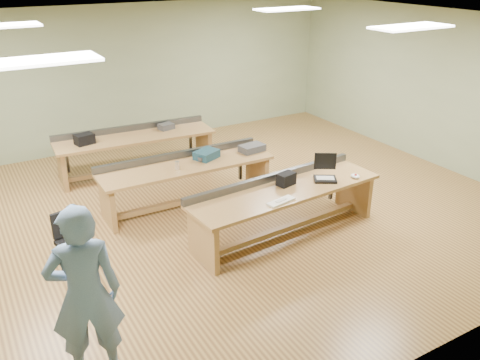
{
  "coord_description": "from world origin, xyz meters",
  "views": [
    {
      "loc": [
        -3.24,
        -6.63,
        3.88
      ],
      "look_at": [
        0.26,
        -0.6,
        0.79
      ],
      "focal_mm": 38.0,
      "sensor_mm": 36.0,
      "label": 1
    }
  ],
  "objects_px": {
    "parts_bin_grey": "(252,148)",
    "mug": "(201,159)",
    "parts_bin_teal": "(207,155)",
    "person": "(85,295)",
    "workbench_back": "(135,145)",
    "laptop_base": "(325,179)",
    "camera_bag": "(286,179)",
    "workbench_mid": "(186,175)",
    "drinks_can": "(177,165)",
    "task_chair": "(74,250)",
    "workbench_front": "(285,200)"
  },
  "relations": [
    {
      "from": "camera_bag",
      "to": "parts_bin_grey",
      "type": "height_order",
      "value": "camera_bag"
    },
    {
      "from": "laptop_base",
      "to": "camera_bag",
      "type": "relative_size",
      "value": 1.22
    },
    {
      "from": "workbench_back",
      "to": "laptop_base",
      "type": "distance_m",
      "value": 3.92
    },
    {
      "from": "camera_bag",
      "to": "parts_bin_teal",
      "type": "distance_m",
      "value": 1.65
    },
    {
      "from": "workbench_mid",
      "to": "person",
      "type": "distance_m",
      "value": 3.85
    },
    {
      "from": "camera_bag",
      "to": "parts_bin_grey",
      "type": "distance_m",
      "value": 1.5
    },
    {
      "from": "workbench_mid",
      "to": "camera_bag",
      "type": "relative_size",
      "value": 10.67
    },
    {
      "from": "task_chair",
      "to": "parts_bin_grey",
      "type": "relative_size",
      "value": 1.98
    },
    {
      "from": "task_chair",
      "to": "person",
      "type": "bearing_deg",
      "value": -109.06
    },
    {
      "from": "workbench_back",
      "to": "mug",
      "type": "height_order",
      "value": "workbench_back"
    },
    {
      "from": "workbench_mid",
      "to": "workbench_back",
      "type": "bearing_deg",
      "value": 98.47
    },
    {
      "from": "parts_bin_teal",
      "to": "person",
      "type": "bearing_deg",
      "value": -132.8
    },
    {
      "from": "parts_bin_grey",
      "to": "drinks_can",
      "type": "xyz_separation_m",
      "value": [
        -1.46,
        -0.1,
        0.01
      ]
    },
    {
      "from": "laptop_base",
      "to": "parts_bin_grey",
      "type": "bearing_deg",
      "value": 132.75
    },
    {
      "from": "camera_bag",
      "to": "mug",
      "type": "distance_m",
      "value": 1.62
    },
    {
      "from": "workbench_front",
      "to": "parts_bin_grey",
      "type": "xyz_separation_m",
      "value": [
        0.39,
        1.57,
        0.25
      ]
    },
    {
      "from": "laptop_base",
      "to": "task_chair",
      "type": "distance_m",
      "value": 3.75
    },
    {
      "from": "camera_bag",
      "to": "parts_bin_grey",
      "type": "xyz_separation_m",
      "value": [
        0.31,
        1.47,
        -0.03
      ]
    },
    {
      "from": "task_chair",
      "to": "drinks_can",
      "type": "height_order",
      "value": "drinks_can"
    },
    {
      "from": "mug",
      "to": "drinks_can",
      "type": "bearing_deg",
      "value": -168.01
    },
    {
      "from": "drinks_can",
      "to": "person",
      "type": "bearing_deg",
      "value": -127.59
    },
    {
      "from": "workbench_front",
      "to": "parts_bin_grey",
      "type": "height_order",
      "value": "parts_bin_grey"
    },
    {
      "from": "person",
      "to": "camera_bag",
      "type": "bearing_deg",
      "value": -145.29
    },
    {
      "from": "camera_bag",
      "to": "mug",
      "type": "relative_size",
      "value": 2.41
    },
    {
      "from": "parts_bin_grey",
      "to": "mug",
      "type": "relative_size",
      "value": 3.77
    },
    {
      "from": "person",
      "to": "task_chair",
      "type": "relative_size",
      "value": 2.25
    },
    {
      "from": "workbench_mid",
      "to": "person",
      "type": "relative_size",
      "value": 1.53
    },
    {
      "from": "camera_bag",
      "to": "parts_bin_teal",
      "type": "height_order",
      "value": "camera_bag"
    },
    {
      "from": "workbench_mid",
      "to": "person",
      "type": "xyz_separation_m",
      "value": [
        -2.4,
        -2.99,
        0.39
      ]
    },
    {
      "from": "drinks_can",
      "to": "parts_bin_teal",
      "type": "bearing_deg",
      "value": 17.09
    },
    {
      "from": "person",
      "to": "parts_bin_grey",
      "type": "relative_size",
      "value": 4.45
    },
    {
      "from": "laptop_base",
      "to": "camera_bag",
      "type": "xyz_separation_m",
      "value": [
        -0.61,
        0.17,
        0.07
      ]
    },
    {
      "from": "laptop_base",
      "to": "mug",
      "type": "distance_m",
      "value": 2.09
    },
    {
      "from": "workbench_front",
      "to": "mug",
      "type": "bearing_deg",
      "value": 106.82
    },
    {
      "from": "workbench_back",
      "to": "person",
      "type": "height_order",
      "value": "person"
    },
    {
      "from": "workbench_back",
      "to": "camera_bag",
      "type": "height_order",
      "value": "camera_bag"
    },
    {
      "from": "workbench_front",
      "to": "workbench_back",
      "type": "xyz_separation_m",
      "value": [
        -1.1,
        3.41,
        -0.0
      ]
    },
    {
      "from": "workbench_front",
      "to": "parts_bin_grey",
      "type": "bearing_deg",
      "value": 71.99
    },
    {
      "from": "person",
      "to": "parts_bin_grey",
      "type": "xyz_separation_m",
      "value": [
        3.65,
        2.94,
        -0.14
      ]
    },
    {
      "from": "parts_bin_teal",
      "to": "workbench_front",
      "type": "bearing_deg",
      "value": -74.83
    },
    {
      "from": "task_chair",
      "to": "parts_bin_teal",
      "type": "height_order",
      "value": "parts_bin_teal"
    },
    {
      "from": "laptop_base",
      "to": "camera_bag",
      "type": "bearing_deg",
      "value": -163.06
    },
    {
      "from": "laptop_base",
      "to": "mug",
      "type": "xyz_separation_m",
      "value": [
        -1.29,
        1.64,
        0.03
      ]
    },
    {
      "from": "workbench_front",
      "to": "workbench_mid",
      "type": "distance_m",
      "value": 1.83
    },
    {
      "from": "workbench_front",
      "to": "parts_bin_teal",
      "type": "relative_size",
      "value": 7.98
    },
    {
      "from": "laptop_base",
      "to": "mug",
      "type": "height_order",
      "value": "mug"
    },
    {
      "from": "workbench_back",
      "to": "drinks_can",
      "type": "height_order",
      "value": "drinks_can"
    },
    {
      "from": "person",
      "to": "workbench_front",
      "type": "bearing_deg",
      "value": -146.2
    },
    {
      "from": "person",
      "to": "parts_bin_teal",
      "type": "height_order",
      "value": "person"
    },
    {
      "from": "person",
      "to": "parts_bin_grey",
      "type": "height_order",
      "value": "person"
    }
  ]
}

